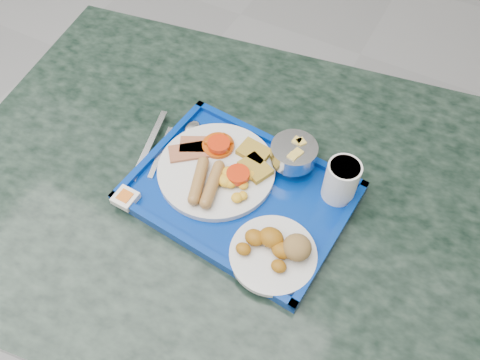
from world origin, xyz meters
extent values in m
cylinder|color=slate|center=(0.81, 0.58, 0.02)|extent=(0.58, 0.58, 0.03)
cylinder|color=slate|center=(0.81, 0.58, 0.38)|extent=(0.11, 0.11, 0.70)
cube|color=black|center=(0.81, 0.58, 0.75)|extent=(1.35, 1.00, 0.04)
cube|color=navy|center=(0.78, 0.55, 0.78)|extent=(0.42, 0.32, 0.01)
cube|color=navy|center=(0.79, 0.69, 0.79)|extent=(0.40, 0.05, 0.01)
cube|color=navy|center=(0.77, 0.42, 0.79)|extent=(0.40, 0.05, 0.01)
cube|color=navy|center=(0.97, 0.54, 0.79)|extent=(0.04, 0.29, 0.01)
cube|color=navy|center=(0.59, 0.57, 0.79)|extent=(0.04, 0.29, 0.01)
cylinder|color=silver|center=(0.71, 0.57, 0.79)|extent=(0.23, 0.23, 0.01)
cube|color=#A85F43|center=(0.66, 0.61, 0.80)|extent=(0.09, 0.07, 0.01)
cube|color=#A85F43|center=(0.65, 0.58, 0.80)|extent=(0.09, 0.08, 0.01)
cylinder|color=#CB4D08|center=(0.69, 0.62, 0.80)|extent=(0.06, 0.06, 0.01)
sphere|color=#CB4D08|center=(0.70, 0.62, 0.81)|extent=(0.01, 0.01, 0.01)
sphere|color=#CB4D08|center=(0.68, 0.61, 0.81)|extent=(0.01, 0.01, 0.01)
sphere|color=#CB4D08|center=(0.71, 0.62, 0.81)|extent=(0.01, 0.01, 0.01)
sphere|color=#CB4D08|center=(0.70, 0.62, 0.81)|extent=(0.01, 0.01, 0.01)
sphere|color=#CB4D08|center=(0.70, 0.62, 0.81)|extent=(0.01, 0.01, 0.01)
sphere|color=#CB4D08|center=(0.71, 0.64, 0.81)|extent=(0.01, 0.01, 0.01)
sphere|color=#CB4D08|center=(0.71, 0.64, 0.81)|extent=(0.01, 0.01, 0.01)
sphere|color=#CB4D08|center=(0.71, 0.61, 0.81)|extent=(0.01, 0.01, 0.01)
sphere|color=#CB4D08|center=(0.67, 0.61, 0.81)|extent=(0.01, 0.01, 0.01)
sphere|color=#CB4D08|center=(0.69, 0.63, 0.81)|extent=(0.01, 0.01, 0.01)
sphere|color=#CB4D08|center=(0.67, 0.61, 0.81)|extent=(0.01, 0.01, 0.01)
sphere|color=#CB4D08|center=(0.68, 0.61, 0.81)|extent=(0.01, 0.01, 0.01)
sphere|color=#CB4D08|center=(0.71, 0.62, 0.81)|extent=(0.01, 0.01, 0.01)
sphere|color=#CB4D08|center=(0.69, 0.60, 0.81)|extent=(0.01, 0.01, 0.01)
sphere|color=#CB4D08|center=(0.69, 0.64, 0.81)|extent=(0.01, 0.01, 0.01)
cube|color=#A68329|center=(0.76, 0.64, 0.81)|extent=(0.06, 0.05, 0.01)
cube|color=#A68329|center=(0.78, 0.61, 0.81)|extent=(0.07, 0.06, 0.01)
cylinder|color=brown|center=(0.70, 0.53, 0.81)|extent=(0.05, 0.09, 0.02)
cylinder|color=brown|center=(0.73, 0.53, 0.81)|extent=(0.04, 0.09, 0.02)
ellipsoid|color=gold|center=(0.78, 0.58, 0.81)|extent=(0.02, 0.02, 0.01)
ellipsoid|color=gold|center=(0.78, 0.53, 0.81)|extent=(0.02, 0.02, 0.01)
ellipsoid|color=gold|center=(0.75, 0.55, 0.81)|extent=(0.03, 0.03, 0.02)
ellipsoid|color=gold|center=(0.78, 0.58, 0.81)|extent=(0.02, 0.02, 0.01)
ellipsoid|color=gold|center=(0.75, 0.57, 0.81)|extent=(0.03, 0.03, 0.02)
ellipsoid|color=gold|center=(0.75, 0.56, 0.81)|extent=(0.03, 0.03, 0.02)
ellipsoid|color=gold|center=(0.78, 0.56, 0.81)|extent=(0.02, 0.02, 0.01)
ellipsoid|color=gold|center=(0.76, 0.55, 0.81)|extent=(0.03, 0.03, 0.02)
ellipsoid|color=gold|center=(0.79, 0.54, 0.81)|extent=(0.02, 0.02, 0.01)
cylinder|color=red|center=(0.70, 0.62, 0.81)|extent=(0.04, 0.04, 0.01)
cylinder|color=red|center=(0.76, 0.57, 0.81)|extent=(0.04, 0.04, 0.01)
cylinder|color=silver|center=(0.89, 0.46, 0.79)|extent=(0.15, 0.15, 0.01)
ellipsoid|color=#9D6012|center=(0.91, 0.44, 0.81)|extent=(0.03, 0.02, 0.02)
ellipsoid|color=#9D6012|center=(0.90, 0.47, 0.81)|extent=(0.04, 0.03, 0.02)
ellipsoid|color=#9D6012|center=(0.88, 0.48, 0.81)|extent=(0.04, 0.04, 0.03)
ellipsoid|color=#9D6012|center=(0.85, 0.47, 0.81)|extent=(0.04, 0.03, 0.02)
ellipsoid|color=#9D6012|center=(0.84, 0.44, 0.81)|extent=(0.03, 0.02, 0.02)
ellipsoid|color=olive|center=(0.92, 0.48, 0.82)|extent=(0.05, 0.05, 0.04)
cylinder|color=#ADADAF|center=(0.84, 0.66, 0.79)|extent=(0.06, 0.06, 0.01)
cylinder|color=#ADADAF|center=(0.84, 0.66, 0.80)|extent=(0.02, 0.02, 0.02)
cylinder|color=#ADADAF|center=(0.84, 0.66, 0.83)|extent=(0.09, 0.09, 0.04)
cube|color=#E0BF55|center=(0.84, 0.67, 0.84)|extent=(0.02, 0.02, 0.01)
cube|color=#E0BF55|center=(0.85, 0.65, 0.84)|extent=(0.02, 0.02, 0.01)
cube|color=#E0BF55|center=(0.84, 0.63, 0.84)|extent=(0.02, 0.02, 0.01)
cube|color=#E0BF55|center=(0.84, 0.67, 0.84)|extent=(0.02, 0.02, 0.01)
cylinder|color=white|center=(0.94, 0.64, 0.83)|extent=(0.06, 0.06, 0.09)
cylinder|color=orange|center=(0.94, 0.64, 0.87)|extent=(0.05, 0.05, 0.01)
cube|color=#ADADAF|center=(0.59, 0.56, 0.79)|extent=(0.04, 0.13, 0.00)
ellipsoid|color=#ADADAF|center=(0.62, 0.64, 0.79)|extent=(0.04, 0.05, 0.01)
cube|color=#ADADAF|center=(0.56, 0.57, 0.79)|extent=(0.06, 0.18, 0.00)
cube|color=white|center=(0.60, 0.44, 0.79)|extent=(0.04, 0.04, 0.01)
cube|color=orange|center=(0.60, 0.44, 0.80)|extent=(0.02, 0.02, 0.00)
camera|label=1|loc=(1.01, 0.13, 1.52)|focal=35.00mm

